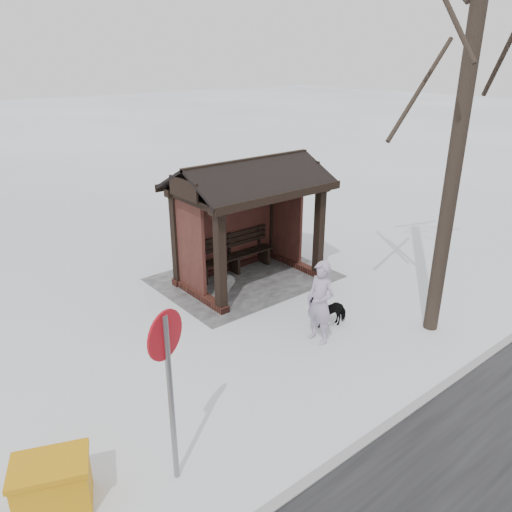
# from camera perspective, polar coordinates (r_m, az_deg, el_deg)

# --- Properties ---
(ground) EXTENTS (120.00, 120.00, 0.00)m
(ground) POSITION_cam_1_polar(r_m,az_deg,el_deg) (12.60, -0.76, -2.82)
(ground) COLOR white
(ground) RESTS_ON ground
(kerb) EXTENTS (120.00, 0.15, 0.06)m
(kerb) POSITION_cam_1_polar(r_m,az_deg,el_deg) (9.50, 20.97, -13.51)
(kerb) COLOR gray
(kerb) RESTS_ON ground
(trampled_patch) EXTENTS (4.20, 3.20, 0.02)m
(trampled_patch) POSITION_cam_1_polar(r_m,az_deg,el_deg) (12.74, -1.32, -2.50)
(trampled_patch) COLOR gray
(trampled_patch) RESTS_ON ground
(bus_shelter) EXTENTS (3.60, 2.40, 3.09)m
(bus_shelter) POSITION_cam_1_polar(r_m,az_deg,el_deg) (11.97, -1.29, 6.87)
(bus_shelter) COLOR #351713
(bus_shelter) RESTS_ON ground
(pedestrian) EXTENTS (0.44, 0.64, 1.69)m
(pedestrian) POSITION_cam_1_polar(r_m,az_deg,el_deg) (9.77, 7.38, -5.30)
(pedestrian) COLOR #A799B4
(pedestrian) RESTS_ON ground
(dog) EXTENTS (0.85, 0.59, 0.65)m
(dog) POSITION_cam_1_polar(r_m,az_deg,el_deg) (10.63, 8.20, -6.11)
(dog) COLOR black
(dog) RESTS_ON ground
(grit_bin) EXTENTS (1.10, 0.94, 0.71)m
(grit_bin) POSITION_cam_1_polar(r_m,az_deg,el_deg) (7.25, -22.22, -23.03)
(grit_bin) COLOR #C3810B
(grit_bin) RESTS_ON ground
(road_sign) EXTENTS (0.60, 0.28, 2.52)m
(road_sign) POSITION_cam_1_polar(r_m,az_deg,el_deg) (6.33, -10.08, -11.99)
(road_sign) COLOR slate
(road_sign) RESTS_ON ground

